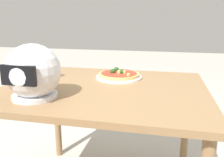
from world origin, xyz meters
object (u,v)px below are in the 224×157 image
pizza (119,74)px  motorcycle_helmet (33,73)px  drinking_glass (45,68)px  dining_table (104,101)px

pizza → motorcycle_helmet: (0.31, 0.46, 0.10)m
pizza → drinking_glass: size_ratio=1.94×
dining_table → drinking_glass: drinking_glass is taller
motorcycle_helmet → dining_table: bearing=-136.1°
dining_table → drinking_glass: size_ratio=8.37×
drinking_glass → dining_table: bearing=168.4°
pizza → motorcycle_helmet: bearing=55.9°
dining_table → drinking_glass: 0.43m
dining_table → pizza: (-0.04, -0.20, 0.11)m
dining_table → pizza: bearing=-102.1°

